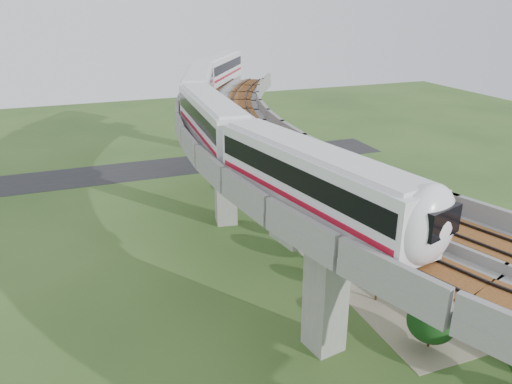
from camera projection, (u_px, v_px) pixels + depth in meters
ground at (254, 272)px, 41.38m from camera, size 160.00×160.00×0.00m
dirt_lot at (409, 254)px, 44.26m from camera, size 18.00×26.00×0.04m
asphalt_road at (176, 166)px, 67.52m from camera, size 60.00×8.00×0.03m
viaduct at (299, 163)px, 39.38m from camera, size 19.58×73.98×11.40m
metro_train at (227, 101)px, 46.29m from camera, size 16.42×60.38×3.64m
fence at (356, 245)px, 44.34m from camera, size 3.87×38.73×1.50m
tree_0 at (274, 161)px, 62.54m from camera, size 2.99×2.99×3.44m
tree_1 at (278, 176)px, 57.35m from camera, size 2.05×2.05×3.06m
tree_2 at (282, 184)px, 54.36m from camera, size 2.46×2.46×3.37m
tree_3 at (304, 223)px, 46.06m from camera, size 1.96×1.96×2.65m
tree_4 at (325, 242)px, 41.90m from camera, size 2.76×2.76×3.29m
tree_5 at (378, 273)px, 36.70m from camera, size 1.91×1.91×3.16m
tree_6 at (432, 322)px, 31.83m from camera, size 3.12×3.12×3.25m
car_white at (424, 262)px, 41.68m from camera, size 1.42×3.49×1.18m
car_red at (416, 250)px, 43.70m from camera, size 3.57×2.68×1.13m
car_dark at (357, 203)px, 53.84m from camera, size 4.31×2.93×1.16m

